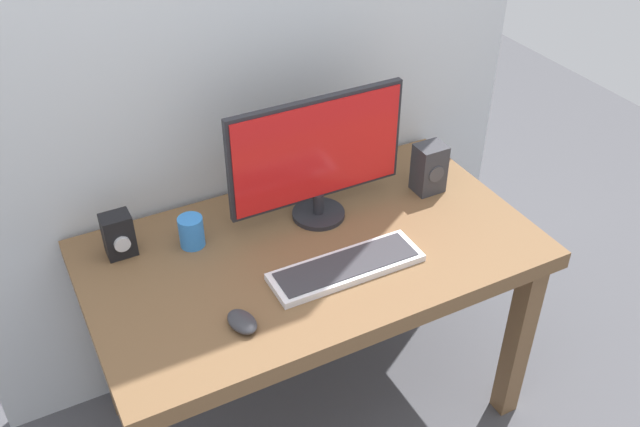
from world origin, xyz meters
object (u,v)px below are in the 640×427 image
object	(u,v)px
keyboard_primary	(346,267)
coffee_mug	(191,232)
speaker_right	(429,168)
mouse	(242,322)
desk	(312,270)
audio_controller	(118,235)
monitor	(317,155)

from	to	relation	value
keyboard_primary	coffee_mug	size ratio (longest dim) A/B	4.66
coffee_mug	speaker_right	bearing A→B (deg)	-5.77
mouse	speaker_right	size ratio (longest dim) A/B	0.60
desk	speaker_right	size ratio (longest dim) A/B	7.95
desk	coffee_mug	size ratio (longest dim) A/B	13.76
keyboard_primary	mouse	world-z (taller)	mouse
keyboard_primary	audio_controller	xyz separation A→B (m)	(-0.58, 0.39, 0.06)
mouse	coffee_mug	distance (m)	0.40
desk	speaker_right	world-z (taller)	speaker_right
desk	speaker_right	bearing A→B (deg)	11.30
mouse	speaker_right	distance (m)	0.89
monitor	mouse	distance (m)	0.60
monitor	mouse	world-z (taller)	monitor
monitor	mouse	size ratio (longest dim) A/B	5.60
desk	monitor	world-z (taller)	monitor
desk	keyboard_primary	bearing A→B (deg)	-74.17
speaker_right	audio_controller	xyz separation A→B (m)	(-1.04, 0.14, -0.02)
coffee_mug	desk	bearing A→B (deg)	-29.48
desk	keyboard_primary	world-z (taller)	keyboard_primary
keyboard_primary	mouse	size ratio (longest dim) A/B	4.45
desk	audio_controller	size ratio (longest dim) A/B	9.89
coffee_mug	monitor	bearing A→B (deg)	-5.13
speaker_right	audio_controller	distance (m)	1.05
speaker_right	coffee_mug	xyz separation A→B (m)	(-0.83, 0.08, -0.04)
desk	mouse	bearing A→B (deg)	-145.94
keyboard_primary	coffee_mug	world-z (taller)	coffee_mug
desk	keyboard_primary	distance (m)	0.19
desk	audio_controller	world-z (taller)	audio_controller
monitor	speaker_right	bearing A→B (deg)	-6.44
mouse	audio_controller	distance (m)	0.51
mouse	desk	bearing A→B (deg)	22.91
keyboard_primary	coffee_mug	distance (m)	0.49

